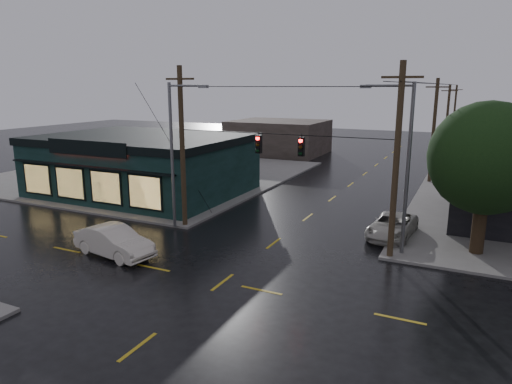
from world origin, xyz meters
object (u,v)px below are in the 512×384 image
at_px(utility_pole_ne, 389,258).
at_px(sedan_cream, 114,241).
at_px(corner_tree, 487,159).
at_px(utility_pole_nw, 185,227).
at_px(suv_silver, 392,226).

height_order(utility_pole_ne, sedan_cream, utility_pole_ne).
xyz_separation_m(corner_tree, utility_pole_ne, (-4.13, -2.50, -5.27)).
bearing_deg(sedan_cream, corner_tree, -54.95).
relative_size(utility_pole_nw, sedan_cream, 2.08).
bearing_deg(suv_silver, corner_tree, -9.65).
xyz_separation_m(corner_tree, sedan_cream, (-17.58, -8.51, -4.47)).
xyz_separation_m(utility_pole_nw, utility_pole_ne, (13.00, 0.00, 0.00)).
distance_m(corner_tree, sedan_cream, 20.04).
bearing_deg(utility_pole_ne, sedan_cream, -155.92).
distance_m(utility_pole_nw, suv_silver, 13.04).
xyz_separation_m(utility_pole_nw, sedan_cream, (-0.45, -6.01, 0.80)).
bearing_deg(utility_pole_ne, utility_pole_nw, 180.00).
relative_size(utility_pole_ne, suv_silver, 2.04).
bearing_deg(sedan_cream, suv_silver, -44.05).
distance_m(sedan_cream, suv_silver, 16.16).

